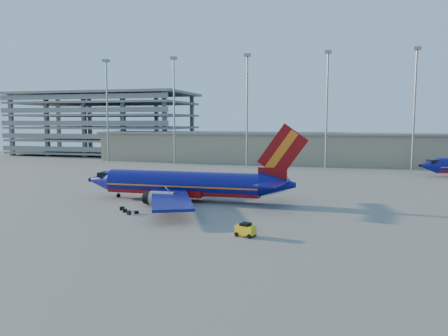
# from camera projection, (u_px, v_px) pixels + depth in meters

# --- Properties ---
(ground) EXTENTS (220.00, 220.00, 0.00)m
(ground) POSITION_uv_depth(u_px,v_px,m) (218.00, 195.00, 68.20)
(ground) COLOR slate
(ground) RESTS_ON ground
(terminal_building) EXTENTS (122.00, 16.00, 8.50)m
(terminal_building) POSITION_uv_depth(u_px,v_px,m) (309.00, 148.00, 121.00)
(terminal_building) COLOR gray
(terminal_building) RESTS_ON ground
(parking_garage) EXTENTS (62.00, 32.00, 21.40)m
(parking_garage) POSITION_uv_depth(u_px,v_px,m) (105.00, 121.00, 153.83)
(parking_garage) COLOR slate
(parking_garage) RESTS_ON ground
(light_mast_row) EXTENTS (101.60, 1.60, 28.65)m
(light_mast_row) POSITION_uv_depth(u_px,v_px,m) (286.00, 97.00, 109.32)
(light_mast_row) COLOR gray
(light_mast_row) RESTS_ON ground
(aircraft_main) EXTENTS (33.28, 32.06, 11.28)m
(aircraft_main) POSITION_uv_depth(u_px,v_px,m) (188.00, 184.00, 63.27)
(aircraft_main) COLOR navy
(aircraft_main) RESTS_ON ground
(baggage_tug) EXTENTS (2.19, 1.69, 1.39)m
(baggage_tug) POSITION_uv_depth(u_px,v_px,m) (245.00, 229.00, 43.71)
(baggage_tug) COLOR yellow
(baggage_tug) RESTS_ON ground
(luggage_pile) EXTENTS (3.49, 2.89, 0.51)m
(luggage_pile) POSITION_uv_depth(u_px,v_px,m) (127.00, 211.00, 55.42)
(luggage_pile) COLOR black
(luggage_pile) RESTS_ON ground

